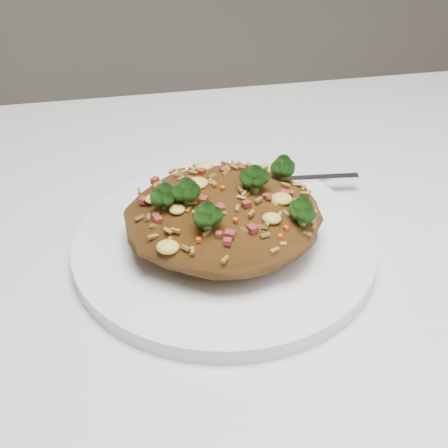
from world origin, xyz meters
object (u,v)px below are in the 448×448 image
at_px(dining_table, 160,392).
at_px(fried_rice, 224,209).
at_px(fork, 284,180).
at_px(plate, 224,245).

xyz_separation_m(dining_table, fried_rice, (0.07, 0.06, 0.14)).
xyz_separation_m(dining_table, fork, (0.14, 0.14, 0.11)).
bearing_deg(fork, plate, -127.46).
bearing_deg(fried_rice, plate, 123.44).
relative_size(dining_table, fried_rice, 7.40).
height_order(fried_rice, fork, fried_rice).
xyz_separation_m(plate, fork, (0.07, 0.08, 0.01)).
distance_m(plate, fork, 0.11).
bearing_deg(fork, dining_table, -128.88).
xyz_separation_m(plate, fried_rice, (0.00, -0.00, 0.04)).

